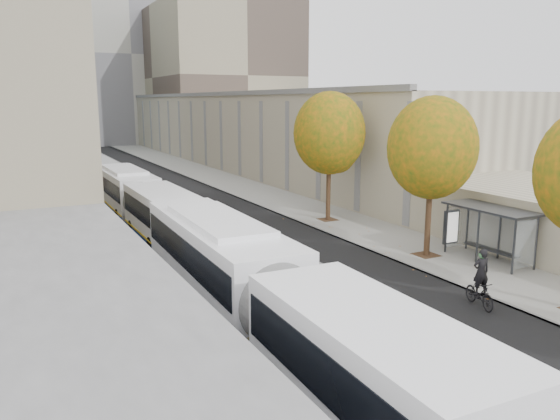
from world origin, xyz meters
TOP-DOWN VIEW (x-y plane):
  - bus_platform at (-3.88, 35.00)m, footprint 4.25×150.00m
  - sidewalk at (4.12, 35.00)m, footprint 4.75×150.00m
  - building_tan at (15.50, 64.00)m, footprint 18.00×92.00m
  - building_far_block at (6.00, 96.00)m, footprint 30.00×18.00m
  - bus_shelter at (5.69, 10.96)m, footprint 1.90×4.40m
  - tree_c at (3.60, 13.00)m, footprint 4.20×4.20m
  - tree_d at (3.60, 22.00)m, footprint 4.40×4.40m
  - bus_near at (-7.63, 7.69)m, footprint 3.09×18.48m
  - bus_far at (-7.17, 26.47)m, footprint 2.65×17.15m
  - cyclist at (0.77, 7.04)m, footprint 0.86×1.78m
  - distant_car at (-7.72, 59.53)m, footprint 2.50×4.18m

SIDE VIEW (x-z plane):
  - sidewalk at x=4.12m, z-range 0.00..0.08m
  - bus_platform at x=-3.88m, z-range 0.00..0.15m
  - distant_car at x=-7.72m, z-range 0.00..1.33m
  - cyclist at x=0.77m, z-range -0.28..1.91m
  - bus_far at x=-7.17m, z-range 0.13..2.99m
  - bus_near at x=-7.63m, z-range 0.14..3.21m
  - bus_shelter at x=5.69m, z-range 0.92..3.45m
  - building_tan at x=15.50m, z-range 0.00..8.00m
  - tree_c at x=3.60m, z-range 1.61..8.89m
  - tree_d at x=3.60m, z-range 1.67..9.27m
  - building_far_block at x=6.00m, z-range 0.00..30.00m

